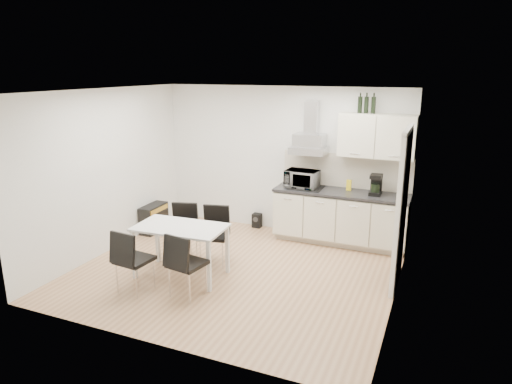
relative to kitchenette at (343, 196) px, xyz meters
The scene contains 15 objects.
ground 2.26m from the kitchenette, 124.24° to the right, with size 4.50×4.50×0.00m, color tan.
wall_back 1.30m from the kitchenette, 167.34° to the left, with size 4.50×0.10×2.60m, color silver.
wall_front 3.94m from the kitchenette, 107.54° to the right, with size 4.50×0.10×2.60m, color silver.
wall_left 3.87m from the kitchenette, 153.18° to the right, with size 0.10×4.00×2.60m, color silver.
wall_right 2.09m from the kitchenette, 58.35° to the right, with size 0.10×4.00×2.60m, color silver.
ceiling 2.75m from the kitchenette, 124.24° to the right, with size 4.50×4.50×0.00m, color white.
doorway 1.58m from the kitchenette, 49.02° to the right, with size 0.08×1.04×2.10m, color white.
kitchenette is the anchor object (origin of this frame).
dining_table 2.83m from the kitchenette, 130.30° to the right, with size 1.30×0.79×0.75m.
chair_far_left 2.72m from the kitchenette, 141.43° to the right, with size 0.44×0.50×0.88m, color black, non-canonical shape.
chair_far_right 2.30m from the kitchenette, 134.97° to the right, with size 0.44×0.50×0.88m, color black, non-canonical shape.
chair_near_left 3.55m from the kitchenette, 127.43° to the right, with size 0.44×0.50×0.88m, color black, non-canonical shape.
chair_near_right 3.03m from the kitchenette, 118.50° to the right, with size 0.44×0.50×0.88m, color black, non-canonical shape.
guitar_amp 3.42m from the kitchenette, 166.94° to the right, with size 0.27×0.60×0.50m.
floor_speaker 1.78m from the kitchenette, behind, with size 0.16×0.14×0.27m, color black.
Camera 1 is at (2.68, -5.57, 2.90)m, focal length 32.00 mm.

